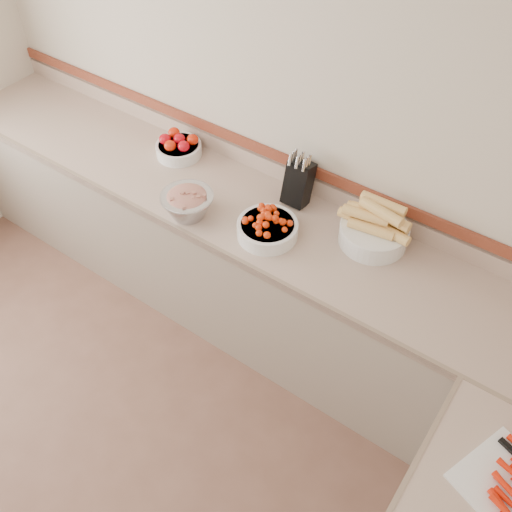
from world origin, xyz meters
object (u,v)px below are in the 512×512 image
Objects in this scene: tomato_bowl at (178,147)px; rhubarb_bowl at (188,203)px; cherry_tomato_bowl at (268,227)px; knife_block at (298,182)px; corn_bowl at (375,228)px.

tomato_bowl is 0.97× the size of rhubarb_bowl.
cherry_tomato_bowl reaches higher than rhubarb_bowl.
knife_block is 1.01× the size of cherry_tomato_bowl.
knife_block is 0.47m from corn_bowl.
cherry_tomato_bowl is 1.11× the size of rhubarb_bowl.
knife_block reaches higher than cherry_tomato_bowl.
tomato_bowl is 1.25m from corn_bowl.
knife_block is 1.17× the size of tomato_bowl.
knife_block is at bearing 46.28° from rhubarb_bowl.
tomato_bowl is at bearing 162.11° from cherry_tomato_bowl.
knife_block reaches higher than corn_bowl.
rhubarb_bowl is at bearing -44.08° from tomato_bowl.
corn_bowl reaches higher than cherry_tomato_bowl.
rhubarb_bowl reaches higher than tomato_bowl.
cherry_tomato_bowl is 0.52m from corn_bowl.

